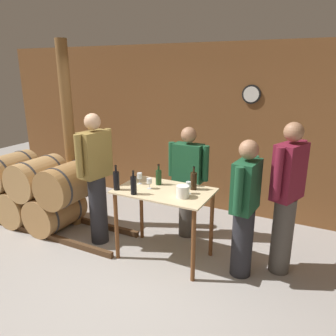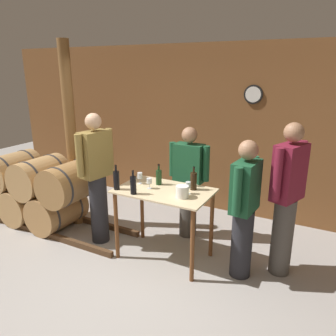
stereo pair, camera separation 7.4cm
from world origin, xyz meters
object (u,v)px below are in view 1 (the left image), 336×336
wine_glass_far_side (188,185)px  person_visitor_with_scarf (245,207)px  person_visitor_near_door (188,180)px  wooden_post (69,138)px  person_host (96,177)px  person_visitor_bearded (286,197)px  ice_bucket (183,191)px  wine_glass_near_right (194,178)px  wine_glass_near_center (149,181)px  wine_bottle_far_left (116,180)px  wine_glass_near_left (140,176)px  wine_bottle_right (194,181)px  wine_bottle_center (159,177)px  wine_bottle_left (134,185)px

wine_glass_far_side → person_visitor_with_scarf: size_ratio=0.09×
wine_glass_far_side → person_visitor_near_door: person_visitor_near_door is taller
wooden_post → person_visitor_with_scarf: size_ratio=1.68×
person_host → person_visitor_bearded: (2.34, 0.40, 0.00)m
person_host → ice_bucket: bearing=-2.4°
wine_glass_far_side → wooden_post: bearing=173.9°
wine_glass_near_right → person_visitor_bearded: (1.10, 0.05, -0.06)m
wine_glass_near_center → wooden_post: bearing=169.7°
person_visitor_with_scarf → wine_bottle_far_left: bearing=-167.6°
wine_glass_near_left → wine_glass_far_side: size_ratio=0.98×
wine_bottle_right → wine_bottle_center: bearing=-175.2°
wine_bottle_center → person_visitor_with_scarf: person_visitor_with_scarf is taller
wooden_post → wine_bottle_center: wooden_post is taller
person_visitor_bearded → wine_glass_far_side: bearing=-162.4°
person_visitor_near_door → wine_glass_near_right: bearing=-57.2°
wine_bottle_center → wine_glass_far_side: wine_bottle_center is taller
ice_bucket → person_visitor_near_door: size_ratio=0.09×
wine_bottle_center → wine_bottle_right: bearing=4.8°
wine_glass_near_center → wine_glass_near_right: (0.44, 0.34, 0.01)m
wine_bottle_far_left → person_visitor_bearded: size_ratio=0.17×
wine_bottle_far_left → wine_glass_near_left: wine_bottle_far_left is taller
wine_bottle_far_left → wine_glass_near_center: wine_bottle_far_left is taller
wine_glass_near_left → wine_glass_near_center: bearing=-25.8°
wine_bottle_right → wine_glass_near_right: 0.13m
wooden_post → person_visitor_bearded: 3.05m
person_host → wine_glass_near_right: bearing=15.7°
wine_bottle_far_left → wine_bottle_left: 0.27m
wine_bottle_right → person_visitor_bearded: person_visitor_bearded is taller
wine_bottle_far_left → person_visitor_bearded: bearing=17.7°
wine_bottle_left → wine_bottle_center: wine_bottle_left is taller
person_visitor_with_scarf → person_visitor_near_door: size_ratio=1.02×
wine_glass_near_left → person_visitor_with_scarf: 1.35m
wooden_post → person_host: 0.84m
ice_bucket → person_host: size_ratio=0.08×
wine_glass_near_right → wine_glass_far_side: 0.28m
wine_bottle_right → person_visitor_near_door: person_visitor_near_door is taller
wine_bottle_right → person_visitor_near_door: 0.60m
ice_bucket → wooden_post: bearing=170.3°
wine_bottle_right → wine_glass_near_left: (-0.68, -0.12, -0.01)m
wine_bottle_left → person_visitor_with_scarf: (1.21, 0.36, -0.18)m
wine_glass_near_right → ice_bucket: (0.03, -0.40, -0.03)m
wine_glass_near_right → wine_bottle_far_left: bearing=-144.9°
wine_bottle_right → wine_glass_near_center: wine_bottle_right is taller
ice_bucket → person_visitor_near_door: 0.84m
wine_bottle_left → wine_glass_near_right: wine_bottle_left is taller
ice_bucket → person_visitor_with_scarf: person_visitor_with_scarf is taller
person_visitor_near_door → wine_glass_near_center: bearing=-106.1°
wine_glass_far_side → person_visitor_bearded: 1.10m
wine_bottle_far_left → wine_glass_near_center: bearing=32.1°
ice_bucket → wine_bottle_left: bearing=-162.3°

